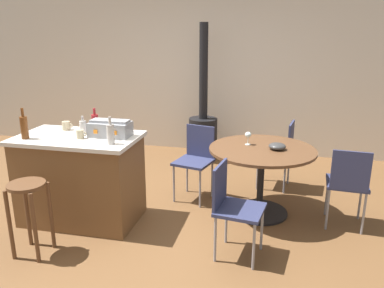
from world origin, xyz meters
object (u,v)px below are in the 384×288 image
wine_glass (248,135)px  dining_table (262,164)px  folding_chair_near (280,149)px  wood_stove (203,128)px  wooden_stool (29,203)px  bottle_0 (83,127)px  serving_bowl (277,146)px  folding_chair_left (232,203)px  cup_0 (66,126)px  bottle_1 (111,134)px  folding_chair_right (348,181)px  toolbox (110,129)px  folding_chair_far (196,157)px  cup_1 (80,134)px  bottle_2 (24,127)px  bottle_3 (95,122)px  kitchen_island (81,178)px

wine_glass → dining_table: bearing=-31.5°
folding_chair_near → wood_stove: size_ratio=0.42×
wooden_stool → bottle_0: size_ratio=3.69×
bottle_0 → serving_bowl: size_ratio=1.03×
wooden_stool → dining_table: bearing=33.1°
folding_chair_left → wooden_stool: bearing=-167.5°
cup_0 → serving_bowl: size_ratio=0.68×
bottle_1 → wine_glass: size_ratio=1.83×
folding_chair_right → wooden_stool: bearing=-158.0°
folding_chair_right → toolbox: size_ratio=2.11×
toolbox → serving_bowl: toolbox is taller
folding_chair_far → wood_stove: bearing=98.0°
dining_table → folding_chair_left: (-0.20, -0.89, -0.08)m
cup_1 → bottle_2: bearing=-166.5°
cup_1 → wine_glass: cup_1 is taller
dining_table → cup_0: bearing=-170.5°
folding_chair_right → bottle_3: 2.68m
wooden_stool → dining_table: size_ratio=0.61×
folding_chair_far → serving_bowl: bearing=-16.2°
bottle_1 → wood_stove: bearing=80.7°
folding_chair_right → cup_0: size_ratio=7.03×
bottle_2 → wine_glass: size_ratio=2.16×
kitchen_island → cup_1: (0.08, -0.07, 0.50)m
folding_chair_left → bottle_2: bearing=176.5°
toolbox → cup_0: size_ratio=3.34×
wooden_stool → bottle_1: (0.57, 0.53, 0.53)m
kitchen_island → folding_chair_near: (2.04, 1.35, 0.05)m
folding_chair_left → bottle_2: 2.17m
folding_chair_near → bottle_1: size_ratio=3.32×
bottle_3 → kitchen_island: bearing=-110.3°
bottle_1 → bottle_2: size_ratio=0.85×
kitchen_island → wooden_stool: (-0.12, -0.72, 0.03)m
kitchen_island → bottle_3: bearing=69.7°
toolbox → cup_1: bearing=-151.5°
bottle_2 → folding_chair_far: bearing=33.9°
folding_chair_left → bottle_0: bottle_0 is taller
folding_chair_left → bottle_0: (-1.63, 0.44, 0.50)m
folding_chair_right → wood_stove: (-1.85, 1.86, -0.01)m
folding_chair_left → bottle_1: size_ratio=3.24×
serving_bowl → cup_1: bearing=-162.1°
wooden_stool → cup_1: (0.19, 0.65, 0.48)m
folding_chair_near → cup_1: bearing=-144.0°
folding_chair_near → folding_chair_left: size_ratio=1.02×
dining_table → folding_chair_left: folding_chair_left is taller
folding_chair_right → cup_0: 2.99m
folding_chair_near → folding_chair_left: (-0.40, -1.68, -0.02)m
bottle_2 → bottle_3: bottle_2 is taller
wood_stove → bottle_1: wood_stove is taller
folding_chair_far → bottle_2: bearing=-146.1°
folding_chair_right → bottle_3: bottle_3 is taller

